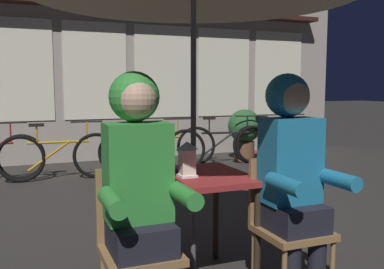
% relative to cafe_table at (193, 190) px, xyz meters
% --- Properties ---
extents(cafe_table, '(0.72, 0.72, 0.74)m').
position_rel_cafe_table_xyz_m(cafe_table, '(0.00, 0.00, 0.00)').
color(cafe_table, maroon).
rests_on(cafe_table, ground_plane).
extents(lantern, '(0.11, 0.11, 0.23)m').
position_rel_cafe_table_xyz_m(lantern, '(-0.06, -0.04, 0.22)').
color(lantern, white).
rests_on(lantern, cafe_table).
extents(chair_left, '(0.40, 0.40, 0.87)m').
position_rel_cafe_table_xyz_m(chair_left, '(-0.48, -0.37, -0.15)').
color(chair_left, olive).
rests_on(chair_left, ground_plane).
extents(chair_right, '(0.40, 0.40, 0.87)m').
position_rel_cafe_table_xyz_m(chair_right, '(0.48, -0.37, -0.15)').
color(chair_right, olive).
rests_on(chair_right, ground_plane).
extents(person_left_hooded, '(0.45, 0.56, 1.40)m').
position_rel_cafe_table_xyz_m(person_left_hooded, '(-0.48, -0.43, 0.21)').
color(person_left_hooded, black).
rests_on(person_left_hooded, ground_plane).
extents(person_right_hooded, '(0.45, 0.56, 1.40)m').
position_rel_cafe_table_xyz_m(person_right_hooded, '(0.48, -0.43, 0.21)').
color(person_right_hooded, black).
rests_on(person_right_hooded, ground_plane).
extents(bicycle_third, '(1.68, 0.18, 0.84)m').
position_rel_cafe_table_xyz_m(bicycle_third, '(-0.57, 3.66, -0.29)').
color(bicycle_third, black).
rests_on(bicycle_third, ground_plane).
extents(bicycle_fourth, '(1.67, 0.24, 0.84)m').
position_rel_cafe_table_xyz_m(bicycle_fourth, '(0.83, 3.70, -0.29)').
color(bicycle_fourth, black).
rests_on(bicycle_fourth, ground_plane).
extents(bicycle_fifth, '(1.66, 0.35, 0.84)m').
position_rel_cafe_table_xyz_m(bicycle_fifth, '(2.17, 3.91, -0.29)').
color(bicycle_fifth, black).
rests_on(bicycle_fifth, ground_plane).
extents(bicycle_furthest, '(1.68, 0.08, 0.84)m').
position_rel_cafe_table_xyz_m(bicycle_furthest, '(3.14, 3.87, -0.29)').
color(bicycle_furthest, black).
rests_on(bicycle_furthest, ground_plane).
extents(book, '(0.24, 0.20, 0.02)m').
position_rel_cafe_table_xyz_m(book, '(-0.02, 0.16, 0.11)').
color(book, '#661E7A').
rests_on(book, cafe_table).
extents(potted_plant, '(0.60, 0.60, 0.92)m').
position_rel_cafe_table_xyz_m(potted_plant, '(2.68, 4.16, -0.09)').
color(potted_plant, brown).
rests_on(potted_plant, ground_plane).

